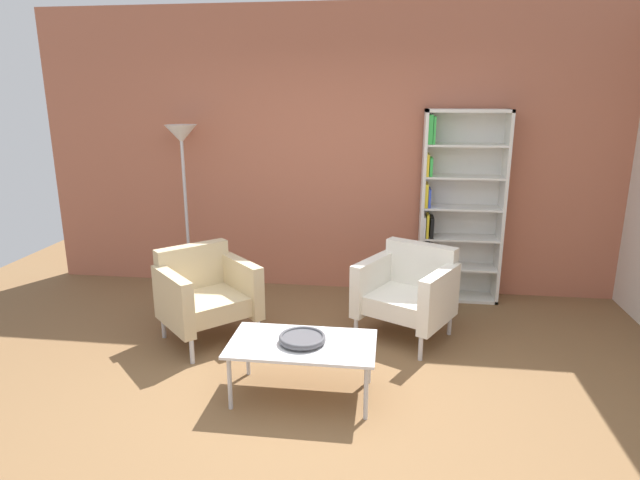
# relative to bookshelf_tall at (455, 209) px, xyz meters

# --- Properties ---
(ground_plane) EXTENTS (8.32, 8.32, 0.00)m
(ground_plane) POSITION_rel_bookshelf_tall_xyz_m (-1.15, -2.25, -0.93)
(ground_plane) COLOR brown
(brick_back_panel) EXTENTS (6.40, 0.12, 2.90)m
(brick_back_panel) POSITION_rel_bookshelf_tall_xyz_m (-1.15, 0.21, 0.52)
(brick_back_panel) COLOR #B2664C
(brick_back_panel) RESTS_ON ground_plane
(bookshelf_tall) EXTENTS (0.80, 0.30, 1.90)m
(bookshelf_tall) POSITION_rel_bookshelf_tall_xyz_m (0.00, 0.00, 0.00)
(bookshelf_tall) COLOR silver
(bookshelf_tall) RESTS_ON ground_plane
(coffee_table_low) EXTENTS (1.00, 0.56, 0.40)m
(coffee_table_low) POSITION_rel_bookshelf_tall_xyz_m (-1.21, -2.07, -0.56)
(coffee_table_low) COLOR silver
(coffee_table_low) RESTS_ON ground_plane
(decorative_bowl) EXTENTS (0.32, 0.32, 0.05)m
(decorative_bowl) POSITION_rel_bookshelf_tall_xyz_m (-1.21, -2.07, -0.50)
(decorative_bowl) COLOR #4C4C51
(decorative_bowl) RESTS_ON coffee_table_low
(armchair_spare_guest) EXTENTS (0.93, 0.90, 0.78)m
(armchair_spare_guest) POSITION_rel_bookshelf_tall_xyz_m (-0.46, -0.99, -0.52)
(armchair_spare_guest) COLOR white
(armchair_spare_guest) RESTS_ON ground_plane
(armchair_by_bookshelf) EXTENTS (0.95, 0.95, 0.78)m
(armchair_by_bookshelf) POSITION_rel_bookshelf_tall_xyz_m (-2.17, -1.26, -0.52)
(armchair_by_bookshelf) COLOR #C6B289
(armchair_by_bookshelf) RESTS_ON ground_plane
(floor_lamp_torchiere) EXTENTS (0.32, 0.32, 1.74)m
(floor_lamp_torchiere) POSITION_rel_bookshelf_tall_xyz_m (-2.75, -0.13, 0.52)
(floor_lamp_torchiere) COLOR silver
(floor_lamp_torchiere) RESTS_ON ground_plane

